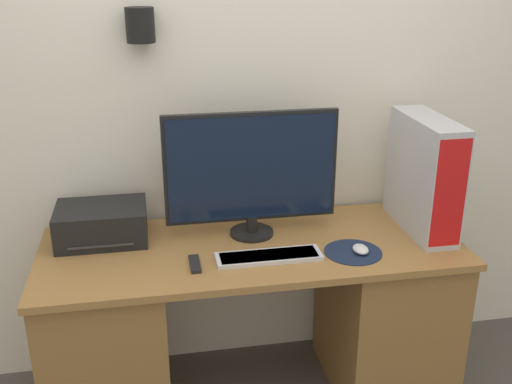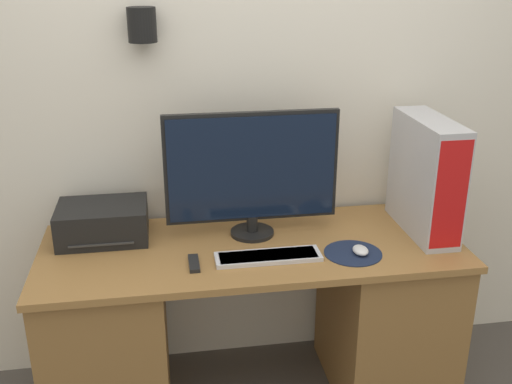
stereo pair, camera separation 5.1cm
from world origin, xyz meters
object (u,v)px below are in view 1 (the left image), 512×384
printer (102,224)px  remote_control (195,264)px  keyboard (269,256)px  computer_tower (424,175)px  monitor (251,171)px  mouse (361,249)px

printer → remote_control: bearing=-40.1°
keyboard → remote_control: size_ratio=3.17×
computer_tower → monitor: bearing=174.0°
keyboard → mouse: size_ratio=4.90×
printer → monitor: bearing=-5.3°
computer_tower → keyboard: bearing=-167.1°
monitor → mouse: size_ratio=8.47×
keyboard → computer_tower: 0.78m
mouse → printer: 1.10m
mouse → remote_control: size_ratio=0.65×
keyboard → mouse: bearing=-3.3°
printer → remote_control: 0.48m
mouse → computer_tower: computer_tower is taller
keyboard → printer: size_ratio=1.13×
mouse → monitor: bearing=146.8°
monitor → mouse: monitor is taller
monitor → printer: (-0.64, 0.06, -0.22)m
monitor → keyboard: 0.38m
computer_tower → remote_control: size_ratio=3.76×
monitor → computer_tower: monitor is taller
printer → mouse: bearing=-17.3°
mouse → keyboard: bearing=176.7°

